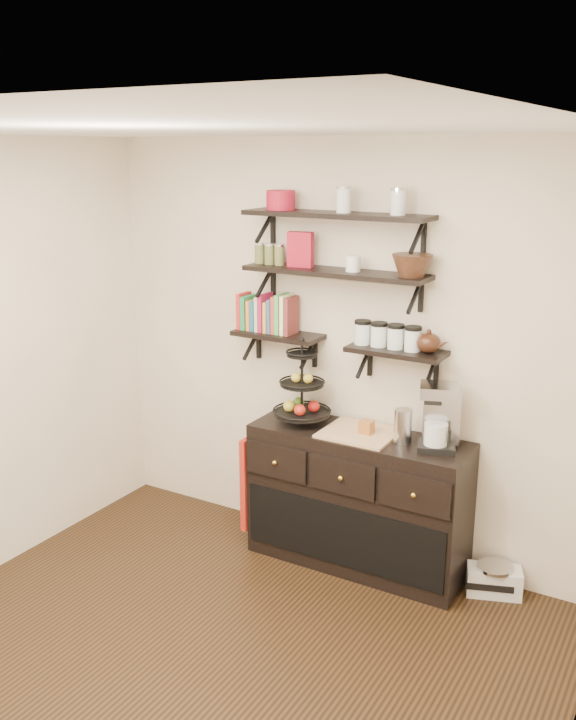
{
  "coord_description": "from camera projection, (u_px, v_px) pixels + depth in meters",
  "views": [
    {
      "loc": [
        2.1,
        -2.56,
        2.62
      ],
      "look_at": [
        -0.07,
        1.15,
        1.43
      ],
      "focal_mm": 38.0,
      "sensor_mm": 36.0,
      "label": 1
    }
  ],
  "objects": [
    {
      "name": "ramekins",
      "position": [
        353.0,
        264.0,
        4.62
      ],
      "size": [
        0.09,
        0.09,
        0.1
      ],
      "primitive_type": "cylinder",
      "color": "white",
      "rests_on": "shelf_mid"
    },
    {
      "name": "thermal_carafe",
      "position": [
        403.0,
        427.0,
        4.57
      ],
      "size": [
        0.11,
        0.11,
        0.22
      ],
      "primitive_type": "cylinder",
      "color": "silver",
      "rests_on": "sideboard"
    },
    {
      "name": "coffee_maker",
      "position": [
        439.0,
        418.0,
        4.49
      ],
      "size": [
        0.27,
        0.27,
        0.4
      ],
      "rotation": [
        0.0,
        0.0,
        0.34
      ],
      "color": "black",
      "rests_on": "sideboard"
    },
    {
      "name": "radio",
      "position": [
        494.0,
        580.0,
        4.62
      ],
      "size": [
        0.36,
        0.28,
        0.19
      ],
      "rotation": [
        0.0,
        0.0,
        0.35
      ],
      "color": "silver",
      "rests_on": "floor"
    },
    {
      "name": "red_pot",
      "position": [
        281.0,
        200.0,
        4.77
      ],
      "size": [
        0.18,
        0.18,
        0.12
      ],
      "primitive_type": "cylinder",
      "color": "maroon",
      "rests_on": "shelf_top"
    },
    {
      "name": "fruit_stand",
      "position": [
        303.0,
        395.0,
        4.91
      ],
      "size": [
        0.37,
        0.37,
        0.54
      ],
      "rotation": [
        0.0,
        0.0,
        -0.29
      ],
      "color": "black",
      "rests_on": "sideboard"
    },
    {
      "name": "candle",
      "position": [
        366.0,
        427.0,
        4.72
      ],
      "size": [
        0.08,
        0.08,
        0.08
      ],
      "primitive_type": "cube",
      "color": "#975722",
      "rests_on": "sideboard"
    },
    {
      "name": "shelf_mid",
      "position": [
        335.0,
        273.0,
        4.7
      ],
      "size": [
        1.2,
        0.27,
        0.23
      ],
      "color": "black",
      "rests_on": "back_wall"
    },
    {
      "name": "ceiling",
      "position": [
        161.0,
        129.0,
        3.13
      ],
      "size": [
        3.5,
        3.5,
        0.02
      ],
      "primitive_type": "cube",
      "color": "white",
      "rests_on": "back_wall"
    },
    {
      "name": "right_wall",
      "position": [
        572.0,
        528.0,
        2.64
      ],
      "size": [
        0.02,
        3.5,
        2.7
      ],
      "primitive_type": "cube",
      "color": "white",
      "rests_on": "ground"
    },
    {
      "name": "shelf_top",
      "position": [
        336.0,
        215.0,
        4.6
      ],
      "size": [
        1.2,
        0.27,
        0.23
      ],
      "color": "black",
      "rests_on": "back_wall"
    },
    {
      "name": "sideboard",
      "position": [
        358.0,
        499.0,
        4.88
      ],
      "size": [
        1.4,
        0.5,
        0.92
      ],
      "color": "black",
      "rests_on": "floor"
    },
    {
      "name": "cookbooks",
      "position": [
        271.0,
        315.0,
        5.02
      ],
      "size": [
        0.43,
        0.15,
        0.26
      ],
      "color": "red",
      "rests_on": "shelf_low_left"
    },
    {
      "name": "back_wall",
      "position": [
        343.0,
        351.0,
        4.95
      ],
      "size": [
        3.5,
        0.02,
        2.7
      ],
      "primitive_type": "cube",
      "color": "white",
      "rests_on": "ground"
    },
    {
      "name": "recipe_box",
      "position": [
        300.0,
        250.0,
        4.78
      ],
      "size": [
        0.17,
        0.08,
        0.22
      ],
      "primitive_type": "cube",
      "rotation": [
        0.0,
        0.0,
        0.16
      ],
      "color": "maroon",
      "rests_on": "shelf_mid"
    },
    {
      "name": "teapot",
      "position": [
        429.0,
        341.0,
        4.5
      ],
      "size": [
        0.21,
        0.17,
        0.14
      ],
      "primitive_type": null,
      "rotation": [
        0.0,
        0.0,
        0.12
      ],
      "color": "#33190F",
      "rests_on": "shelf_low_right"
    },
    {
      "name": "floor",
      "position": [
        185.0,
        685.0,
        3.85
      ],
      "size": [
        3.5,
        3.5,
        0.0
      ],
      "primitive_type": "plane",
      "color": "black",
      "rests_on": "ground"
    },
    {
      "name": "glass_canisters",
      "position": [
        387.0,
        337.0,
        4.63
      ],
      "size": [
        0.43,
        0.1,
        0.13
      ],
      "color": "silver",
      "rests_on": "shelf_low_right"
    },
    {
      "name": "shelf_low_left",
      "position": [
        278.0,
        336.0,
        5.03
      ],
      "size": [
        0.6,
        0.25,
        0.23
      ],
      "color": "black",
      "rests_on": "back_wall"
    },
    {
      "name": "walnut_bowl",
      "position": [
        412.0,
        266.0,
        4.43
      ],
      "size": [
        0.24,
        0.24,
        0.13
      ],
      "primitive_type": null,
      "color": "black",
      "rests_on": "shelf_mid"
    },
    {
      "name": "shelf_low_right",
      "position": [
        397.0,
        352.0,
        4.63
      ],
      "size": [
        0.6,
        0.25,
        0.23
      ],
      "color": "black",
      "rests_on": "back_wall"
    },
    {
      "name": "apron",
      "position": [
        254.0,
        480.0,
        5.15
      ],
      "size": [
        0.04,
        0.28,
        0.65
      ],
      "primitive_type": "cube",
      "color": "#AB1312",
      "rests_on": "sideboard"
    }
  ]
}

